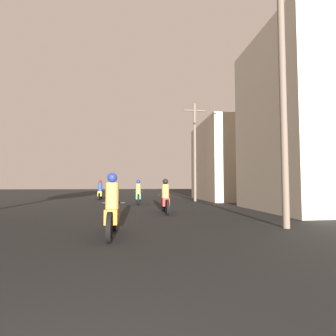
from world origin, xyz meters
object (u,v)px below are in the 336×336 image
object	(u,v)px
utility_pole_far	(195,150)
building_right_near	(314,123)
motorcycle_yellow	(100,192)
motorcycle_orange	(112,211)
building_right_far	(230,161)
motorcycle_black	(110,190)
motorcycle_green	(138,194)
utility_pole_near	(283,85)
motorcycle_red	(165,199)

from	to	relation	value
utility_pole_far	building_right_near	bearing A→B (deg)	-59.47
motorcycle_yellow	utility_pole_far	distance (m)	8.28
motorcycle_orange	building_right_far	bearing A→B (deg)	60.44
motorcycle_orange	motorcycle_yellow	xyz separation A→B (m)	(-2.15, 14.97, 0.01)
motorcycle_black	motorcycle_yellow	bearing A→B (deg)	-104.88
building_right_near	motorcycle_green	bearing A→B (deg)	149.56
utility_pole_near	motorcycle_red	bearing A→B (deg)	125.38
building_right_near	utility_pole_far	xyz separation A→B (m)	(-4.23, 7.17, -0.49)
motorcycle_red	building_right_far	size ratio (longest dim) A/B	0.30
motorcycle_black	utility_pole_far	distance (m)	9.15
motorcycle_black	building_right_far	bearing A→B (deg)	-25.18
motorcycle_orange	building_right_near	world-z (taller)	building_right_near
motorcycle_green	building_right_near	world-z (taller)	building_right_near
motorcycle_yellow	utility_pole_near	size ratio (longest dim) A/B	0.25
motorcycle_green	motorcycle_black	distance (m)	8.17
building_right_far	utility_pole_near	xyz separation A→B (m)	(-3.32, -13.20, 1.15)
motorcycle_green	utility_pole_far	world-z (taller)	utility_pole_far
utility_pole_far	motorcycle_orange	bearing A→B (deg)	-112.32
building_right_far	building_right_near	bearing A→B (deg)	-83.93
motorcycle_red	motorcycle_black	world-z (taller)	motorcycle_black
motorcycle_green	building_right_far	xyz separation A→B (m)	(7.43, 3.93, 2.46)
building_right_near	building_right_far	xyz separation A→B (m)	(-0.94, 8.85, -1.16)
motorcycle_orange	motorcycle_black	size ratio (longest dim) A/B	1.04
building_right_far	utility_pole_near	size ratio (longest dim) A/B	0.87
motorcycle_orange	motorcycle_yellow	world-z (taller)	motorcycle_yellow
motorcycle_red	utility_pole_near	xyz separation A→B (m)	(3.02, -4.26, 3.62)
motorcycle_red	building_right_far	bearing A→B (deg)	46.16
utility_pole_far	building_right_far	bearing A→B (deg)	27.10
motorcycle_green	building_right_near	bearing A→B (deg)	-39.95
motorcycle_yellow	utility_pole_far	size ratio (longest dim) A/B	0.28
motorcycle_green	utility_pole_far	size ratio (longest dim) A/B	0.29
building_right_far	motorcycle_yellow	bearing A→B (deg)	173.20
building_right_far	utility_pole_far	xyz separation A→B (m)	(-3.29, -1.68, 0.68)
motorcycle_orange	motorcycle_red	size ratio (longest dim) A/B	0.99
motorcycle_black	building_right_far	world-z (taller)	building_right_far
utility_pole_near	motorcycle_black	bearing A→B (deg)	110.96
building_right_near	utility_pole_near	size ratio (longest dim) A/B	1.05
motorcycle_orange	motorcycle_green	xyz separation A→B (m)	(0.80, 9.80, -0.01)
motorcycle_orange	building_right_far	distance (m)	16.20
motorcycle_orange	motorcycle_yellow	size ratio (longest dim) A/B	1.04
utility_pole_near	building_right_far	bearing A→B (deg)	75.88
motorcycle_green	building_right_near	xyz separation A→B (m)	(8.37, -4.92, 3.62)
motorcycle_red	motorcycle_black	size ratio (longest dim) A/B	1.05
motorcycle_red	motorcycle_yellow	bearing A→B (deg)	103.15
building_right_near	building_right_far	distance (m)	8.97
motorcycle_yellow	utility_pole_far	bearing A→B (deg)	-25.53
motorcycle_red	motorcycle_black	distance (m)	13.29
motorcycle_orange	utility_pole_far	distance (m)	13.40
motorcycle_orange	utility_pole_near	bearing A→B (deg)	7.61
building_right_near	utility_pole_near	xyz separation A→B (m)	(-4.26, -4.35, -0.02)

